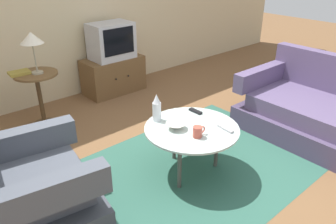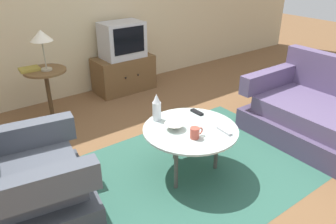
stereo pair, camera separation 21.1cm
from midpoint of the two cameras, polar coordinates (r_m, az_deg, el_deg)
ground_plane at (r=3.24m, az=4.13°, el=-9.41°), size 16.00×16.00×0.00m
area_rug at (r=3.18m, az=1.94°, el=-10.14°), size 2.55×1.73×0.00m
armchair at (r=2.69m, az=-25.48°, el=-12.71°), size 1.01×1.02×0.89m
couch at (r=3.89m, az=24.74°, el=-0.76°), size 0.98×1.83×0.85m
coffee_table at (r=2.94m, az=2.05°, el=-3.34°), size 0.85×0.85×0.47m
side_table at (r=4.08m, az=-22.91°, el=3.74°), size 0.48×0.48×0.65m
tv_stand at (r=4.90m, az=-10.66°, el=6.31°), size 0.85×0.47×0.51m
television at (r=4.74m, az=-11.07°, el=11.97°), size 0.58×0.40×0.50m
table_lamp at (r=3.91m, az=-24.02°, el=11.38°), size 0.25×0.25×0.46m
vase at (r=3.00m, az=-3.99°, el=0.65°), size 0.08×0.08×0.26m
mug at (r=2.76m, az=3.02°, el=-3.46°), size 0.13×0.08×0.10m
bowl at (r=2.89m, az=-0.76°, el=-2.48°), size 0.17×0.17×0.05m
tv_remote_dark at (r=3.20m, az=2.90°, el=0.11°), size 0.05×0.15×0.02m
tv_remote_silver at (r=2.91m, az=7.88°, el=-2.90°), size 0.05×0.17×0.02m
book at (r=4.06m, az=-25.70°, el=6.11°), size 0.22×0.17×0.03m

